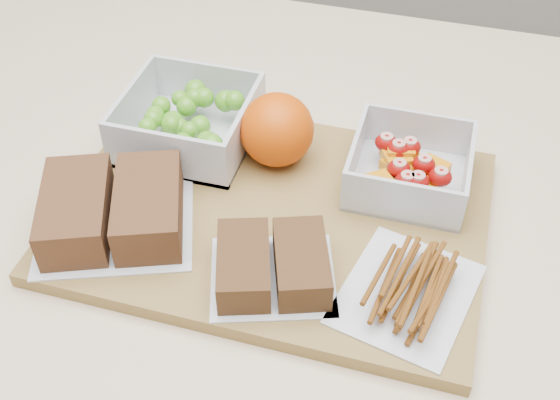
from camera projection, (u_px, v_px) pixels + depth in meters
The scene contains 7 objects.
cutting_board at pixel (274, 215), 0.71m from camera, with size 0.42×0.30×0.02m, color olive.
grape_container at pixel (190, 121), 0.77m from camera, with size 0.14×0.14×0.06m.
fruit_container at pixel (409, 169), 0.72m from camera, with size 0.12×0.12×0.05m.
orange at pixel (277, 130), 0.74m from camera, with size 0.08×0.08×0.08m, color #DD4D05.
sandwich_bag_left at pixel (113, 210), 0.67m from camera, with size 0.19×0.18×0.05m.
sandwich_bag_center at pixel (273, 265), 0.63m from camera, with size 0.14×0.13×0.03m.
pretzel_bag at pixel (408, 285), 0.62m from camera, with size 0.13×0.15×0.03m.
Camera 1 is at (0.15, -0.48, 1.41)m, focal length 45.00 mm.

